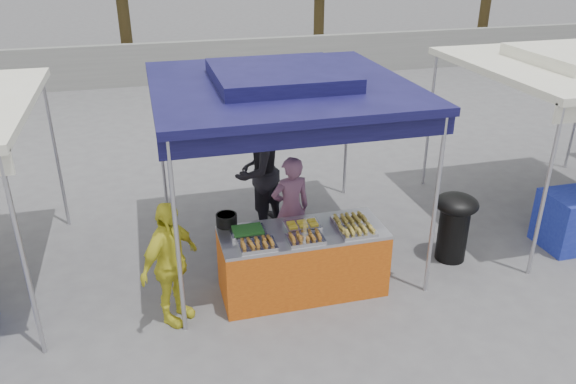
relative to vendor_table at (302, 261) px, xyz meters
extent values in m
plane|color=#535355|center=(0.00, 0.10, -0.43)|extent=(80.00, 80.00, 0.00)
cube|color=slate|center=(0.00, 11.10, 0.17)|extent=(40.00, 0.25, 1.20)
cylinder|color=#AEADB4|center=(-1.50, -0.40, 0.72)|extent=(0.05, 0.05, 2.30)
cylinder|color=#AEADB4|center=(1.50, -0.40, 0.72)|extent=(0.05, 0.05, 2.30)
cylinder|color=#AEADB4|center=(-1.50, 2.60, 0.72)|extent=(0.05, 0.05, 2.30)
cylinder|color=#AEADB4|center=(1.50, 2.60, 0.72)|extent=(0.05, 0.05, 2.30)
cube|color=#100F3C|center=(0.00, 1.10, 1.92)|extent=(3.20, 3.20, 0.10)
cube|color=#100F3C|center=(0.00, 1.10, 2.05)|extent=(1.65, 1.65, 0.18)
cube|color=#100F3C|center=(0.00, -0.40, 1.77)|extent=(3.20, 0.04, 0.25)
cylinder|color=#AEADB4|center=(-3.00, -0.40, 0.72)|extent=(0.05, 0.05, 2.30)
cylinder|color=#AEADB4|center=(-3.00, 2.60, 0.72)|extent=(0.05, 0.05, 2.30)
cylinder|color=#AEADB4|center=(3.00, -0.40, 0.72)|extent=(0.05, 0.05, 2.30)
cylinder|color=#AEADB4|center=(3.00, 2.60, 0.72)|extent=(0.05, 0.05, 2.30)
cylinder|color=#3C2F17|center=(-1.99, 12.79, 1.69)|extent=(0.36, 0.36, 4.24)
cylinder|color=#3C2F17|center=(4.48, 13.49, 1.40)|extent=(0.36, 0.36, 3.65)
cube|color=#B34B10|center=(0.00, 0.00, -0.02)|extent=(2.00, 0.80, 0.81)
cube|color=#AEADB4|center=(0.00, 0.00, 0.40)|extent=(2.00, 0.80, 0.04)
cube|color=#B9B8BD|center=(-0.61, -0.24, 0.45)|extent=(0.42, 0.30, 0.05)
cube|color=brown|center=(-0.61, -0.24, 0.49)|extent=(0.35, 0.25, 0.02)
cube|color=#B9B8BD|center=(-0.04, -0.24, 0.45)|extent=(0.42, 0.30, 0.05)
cube|color=brown|center=(-0.04, -0.24, 0.49)|extent=(0.35, 0.25, 0.02)
cube|color=#B9B8BD|center=(0.61, -0.23, 0.45)|extent=(0.42, 0.30, 0.05)
cube|color=#A18B37|center=(0.61, -0.23, 0.49)|extent=(0.35, 0.25, 0.02)
cube|color=#B9B8BD|center=(-0.65, 0.09, 0.45)|extent=(0.42, 0.30, 0.05)
cube|color=#1C501B|center=(-0.65, 0.09, 0.49)|extent=(0.35, 0.25, 0.02)
cube|color=#B9B8BD|center=(0.02, 0.08, 0.45)|extent=(0.42, 0.30, 0.05)
cube|color=gold|center=(0.02, 0.08, 0.49)|extent=(0.35, 0.25, 0.02)
cube|color=#B9B8BD|center=(0.62, 0.05, 0.45)|extent=(0.42, 0.30, 0.05)
cube|color=#A18B37|center=(0.62, 0.05, 0.49)|extent=(0.35, 0.25, 0.02)
cylinder|color=black|center=(-0.86, 0.37, 0.50)|extent=(0.26, 0.26, 0.15)
cylinder|color=#AEADB4|center=(-0.05, -0.26, 0.48)|extent=(0.08, 0.08, 0.11)
cylinder|color=black|center=(2.19, 0.21, -0.04)|extent=(0.40, 0.40, 0.78)
ellipsoid|color=black|center=(2.19, 0.21, 0.42)|extent=(0.58, 0.58, 0.26)
cube|color=#121F96|center=(-0.25, 0.78, -0.26)|extent=(0.56, 0.39, 0.33)
cube|color=#121F96|center=(0.20, 0.61, -0.26)|extent=(0.55, 0.38, 0.33)
cube|color=#121F96|center=(0.20, 0.61, 0.06)|extent=(0.51, 0.35, 0.30)
imported|color=#7F506E|center=(0.06, 0.80, 0.32)|extent=(0.58, 0.41, 1.49)
imported|color=black|center=(-0.20, 1.79, 0.49)|extent=(1.12, 1.11, 1.82)
imported|color=gold|center=(-1.59, -0.18, 0.33)|extent=(0.88, 0.88, 1.50)
camera|label=1|loc=(-1.68, -5.65, 3.70)|focal=35.00mm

